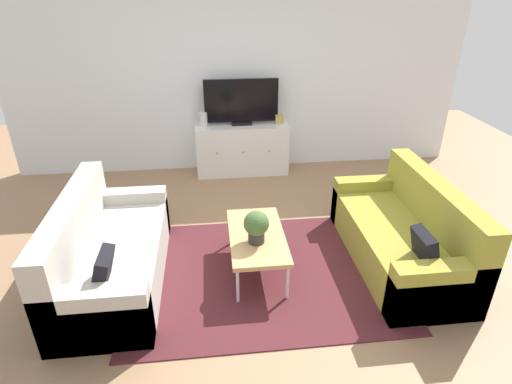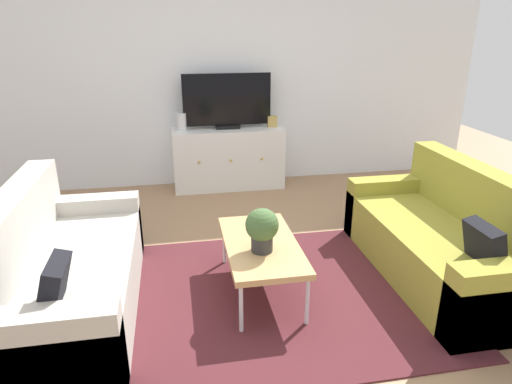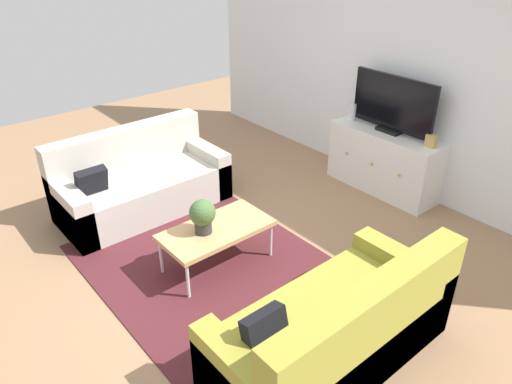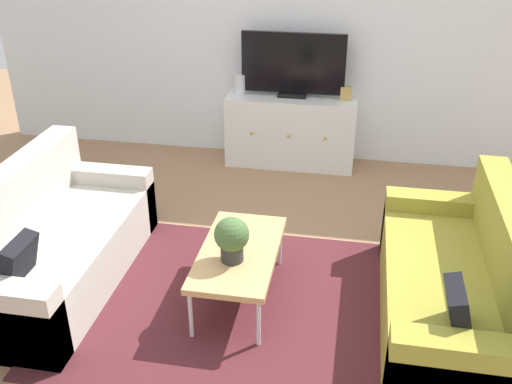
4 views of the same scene
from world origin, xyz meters
The scene contains 11 objects.
ground_plane centered at (0.00, 0.00, 0.00)m, with size 10.00×10.00×0.00m, color #997251.
wall_back centered at (0.00, 2.55, 1.35)m, with size 6.40×0.12×2.70m, color white.
area_rug centered at (0.00, -0.15, 0.01)m, with size 2.50×1.90×0.01m, color #4C1E23.
couch_left_side centered at (-1.44, -0.10, 0.28)m, with size 0.83×1.78×0.86m.
couch_right_side centered at (1.44, -0.10, 0.28)m, with size 0.83×1.78×0.86m.
coffee_table centered at (-0.04, -0.07, 0.37)m, with size 0.52×0.99×0.40m.
potted_plant centered at (-0.06, -0.19, 0.57)m, with size 0.23×0.23×0.31m.
tv_console centered at (0.01, 2.27, 0.36)m, with size 1.30×0.47×0.72m.
flat_screen_tv centered at (0.01, 2.29, 1.03)m, with size 1.02×0.16×0.63m.
glass_vase centered at (-0.52, 2.27, 0.82)m, with size 0.11×0.11×0.20m, color silver.
mantel_clock centered at (0.55, 2.27, 0.78)m, with size 0.11×0.07×0.13m, color tan.
Camera 2 is at (-0.60, -2.93, 1.88)m, focal length 31.69 mm.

